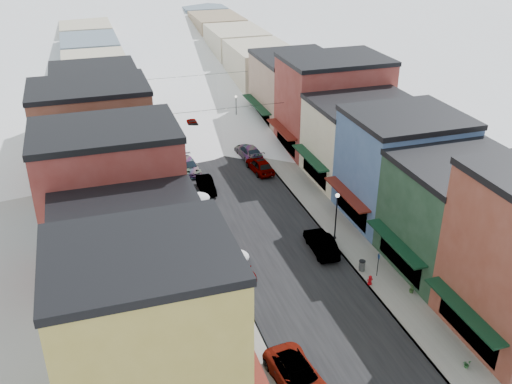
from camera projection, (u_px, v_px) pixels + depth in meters
road at (186, 108)px, 86.11m from camera, size 10.00×160.00×0.01m
sidewalk_left at (142, 112)px, 84.30m from camera, size 3.20×160.00×0.15m
sidewalk_right at (229, 103)px, 87.86m from camera, size 3.20×160.00×0.15m
curb_left at (153, 110)px, 84.72m from camera, size 0.10×160.00×0.15m
curb_right at (219, 104)px, 87.45m from camera, size 0.10×160.00×0.15m
bldg_l_yellow at (148, 335)px, 32.38m from camera, size 11.30×8.70×11.50m
bldg_l_cream at (132, 268)px, 40.05m from camera, size 11.30×8.20×9.50m
bldg_l_brick_near at (112, 199)px, 46.03m from camera, size 12.30×8.20×12.50m
bldg_l_grayblue at (112, 175)px, 54.18m from camera, size 11.30×9.20×9.00m
bldg_l_brick_far at (94, 134)px, 61.10m from camera, size 13.30×9.20×11.00m
bldg_l_tan at (98, 109)px, 70.09m from camera, size 11.30×11.20×10.00m
bldg_r_green at (458, 215)px, 46.75m from camera, size 11.30×9.20×9.50m
bldg_r_blue at (402, 167)px, 54.17m from camera, size 11.30×9.20×10.50m
bldg_r_cream at (362, 140)px, 62.29m from camera, size 12.30×9.20×9.00m
bldg_r_brick_far at (333, 104)px, 69.50m from camera, size 13.30×9.20×11.50m
bldg_r_tan at (295, 90)px, 78.18m from camera, size 11.30×11.20×9.50m
distant_blocks at (160, 48)px, 103.84m from camera, size 34.00×55.00×8.00m
overhead_cables at (203, 91)px, 72.69m from camera, size 16.40×15.04×0.04m
car_white_suv at (298, 377)px, 36.18m from camera, size 3.28×6.04×1.61m
car_silver_sedan at (240, 267)px, 47.27m from camera, size 2.08×4.06×1.32m
car_dark_hatch at (206, 185)px, 60.98m from camera, size 1.60×4.33×1.42m
car_silver_wagon at (189, 166)px, 65.33m from camera, size 2.33×5.08×1.44m
car_green_sedan at (321, 243)px, 50.32m from camera, size 2.00×5.08×1.65m
car_gray_suv at (260, 165)px, 65.25m from camera, size 2.42×5.01×1.65m
car_black_sedan at (249, 151)px, 68.98m from camera, size 2.72×5.54×1.55m
car_lane_silver at (192, 127)px, 76.40m from camera, size 2.08×5.03×1.71m
car_lane_white at (194, 99)px, 87.55m from camera, size 3.23×5.85×1.55m
fire_hydrant at (370, 280)px, 45.87m from camera, size 0.48×0.36×0.82m
parking_sign at (378, 263)px, 46.51m from camera, size 0.06×0.30×2.18m
trash_can at (362, 266)px, 47.56m from camera, size 0.55×0.55×0.94m
streetlamp_near at (336, 210)px, 51.02m from camera, size 0.38×0.38×4.61m
streetlamp_far at (236, 106)px, 78.35m from camera, size 0.34×0.34×4.06m
planter_near at (467, 364)px, 37.68m from camera, size 0.61×0.58×0.54m
planter_far at (412, 289)px, 44.88m from camera, size 0.51×0.51×0.69m
snow_pile_near at (235, 257)px, 48.89m from camera, size 2.51×2.74×1.06m
snow_pile_mid at (204, 210)px, 56.53m from camera, size 2.26×2.59×0.95m
snow_pile_far at (198, 198)px, 58.73m from camera, size 2.40×2.68×1.02m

